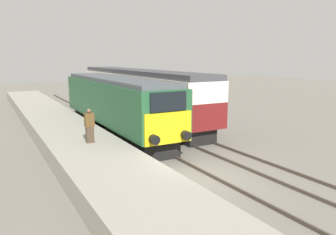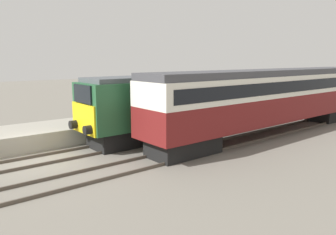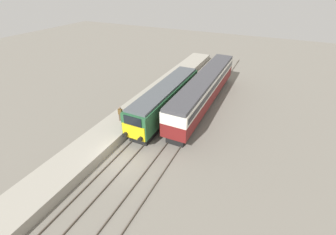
{
  "view_description": "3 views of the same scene",
  "coord_description": "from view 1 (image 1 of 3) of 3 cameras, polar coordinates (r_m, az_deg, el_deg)",
  "views": [
    {
      "loc": [
        -7.35,
        -10.69,
        5.0
      ],
      "look_at": [
        0.0,
        2.39,
        2.25
      ],
      "focal_mm": 35.0,
      "sensor_mm": 36.0,
      "label": 1
    },
    {
      "loc": [
        15.14,
        -4.47,
        4.7
      ],
      "look_at": [
        1.7,
        6.39,
        1.6
      ],
      "focal_mm": 35.0,
      "sensor_mm": 36.0,
      "label": 2
    },
    {
      "loc": [
        10.43,
        -11.9,
        14.15
      ],
      "look_at": [
        1.7,
        6.39,
        1.6
      ],
      "focal_mm": 24.0,
      "sensor_mm": 36.0,
      "label": 3
    }
  ],
  "objects": [
    {
      "name": "rails_far_track",
      "position": [
        19.65,
        4.93,
        -4.19
      ],
      "size": [
        1.5,
        60.0,
        0.14
      ],
      "color": "#4C4238",
      "rests_on": "ground_plane"
    },
    {
      "name": "locomotive",
      "position": [
        21.63,
        -9.2,
        2.55
      ],
      "size": [
        2.7,
        14.6,
        3.74
      ],
      "color": "black",
      "rests_on": "ground_plane"
    },
    {
      "name": "platform_left",
      "position": [
        19.66,
        -16.66,
        -3.39
      ],
      "size": [
        3.5,
        50.0,
        0.94
      ],
      "color": "#9E998C",
      "rests_on": "ground_plane"
    },
    {
      "name": "person_on_platform",
      "position": [
        16.19,
        -13.5,
        -1.43
      ],
      "size": [
        0.44,
        0.26,
        1.66
      ],
      "color": "#473828",
      "rests_on": "platform_left"
    },
    {
      "name": "rails_near_track",
      "position": [
        18.02,
        -4.09,
        -5.53
      ],
      "size": [
        1.51,
        60.0,
        0.14
      ],
      "color": "#4C4238",
      "rests_on": "ground_plane"
    },
    {
      "name": "ground_plane",
      "position": [
        13.91,
        4.92,
        -10.74
      ],
      "size": [
        120.0,
        120.0,
        0.0
      ],
      "primitive_type": "plane",
      "color": "slate"
    },
    {
      "name": "passenger_carriage",
      "position": [
        26.67,
        -5.44,
        4.88
      ],
      "size": [
        2.75,
        19.5,
        4.06
      ],
      "color": "black",
      "rests_on": "ground_plane"
    }
  ]
}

